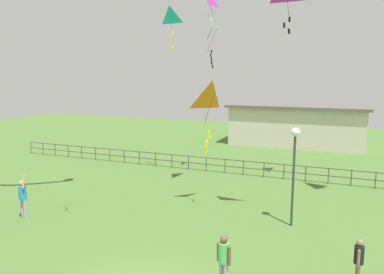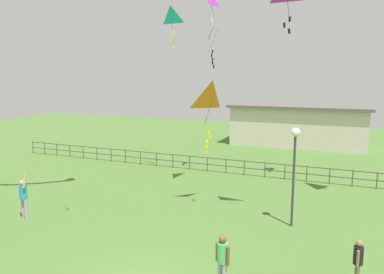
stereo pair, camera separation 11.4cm
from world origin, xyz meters
The scene contains 9 objects.
lamppost centered at (3.27, 7.00, 3.03)m, with size 0.36×0.36×4.14m.
person_0 centered at (2.04, 1.46, 0.96)m, with size 0.47×0.31×1.68m.
person_1 centered at (-7.67, 3.39, 1.02)m, with size 0.52×0.35×2.03m.
person_3 centered at (5.67, 3.05, 0.87)m, with size 0.28×0.45×1.51m.
kite_3 centered at (-2.20, 13.34, 8.82)m, with size 0.96×0.95×3.00m.
kite_4 centered at (-4.75, 12.23, 9.63)m, with size 1.11×0.58×2.47m.
kite_7 centered at (-0.37, 7.29, 5.14)m, with size 1.38×1.38×3.19m.
waterfront_railing centered at (-0.41, 14.00, 0.62)m, with size 36.02×0.06×0.95m.
pavilion_building centered at (1.22, 26.00, 1.82)m, with size 11.94×5.34×3.60m.
Camera 1 is at (4.96, -8.16, 6.21)m, focal length 34.73 mm.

